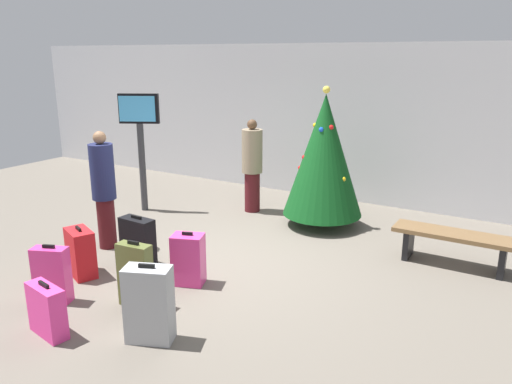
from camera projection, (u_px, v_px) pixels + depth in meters
ground_plane at (216, 262)px, 6.94m from camera, size 16.00×16.00×0.00m
back_wall at (329, 122)px, 9.79m from camera, size 16.00×0.20×3.01m
holiday_tree at (324, 155)px, 8.11m from camera, size 1.31×1.31×2.32m
flight_info_kiosk at (140, 133)px, 8.87m from camera, size 0.67×0.40×2.13m
waiting_bench at (455, 241)px, 6.71m from camera, size 1.61×0.44×0.48m
traveller_0 at (252, 164)px, 8.96m from camera, size 0.52×0.52×1.69m
traveller_1 at (104, 188)px, 7.23m from camera, size 0.36×0.36×1.75m
suitcase_0 at (135, 275)px, 5.64m from camera, size 0.42×0.20×0.79m
suitcase_1 at (81, 253)px, 6.44m from camera, size 0.53×0.43×0.66m
suitcase_2 at (188, 259)px, 6.20m from camera, size 0.46×0.39×0.69m
suitcase_3 at (149, 305)px, 4.94m from camera, size 0.52×0.41×0.83m
suitcase_4 at (47, 310)px, 5.07m from camera, size 0.52×0.27×0.58m
suitcase_5 at (52, 275)px, 5.74m from camera, size 0.44×0.33×0.71m
suitcase_6 at (138, 241)px, 6.79m from camera, size 0.51×0.24×0.70m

